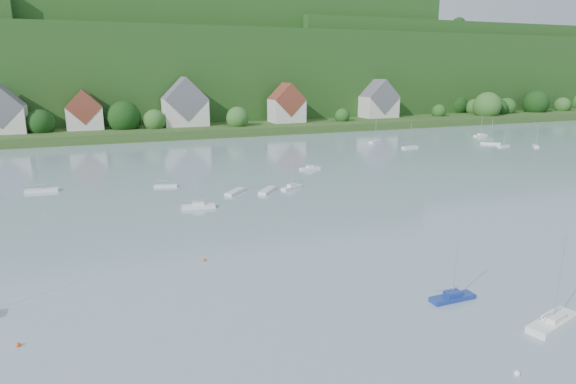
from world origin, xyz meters
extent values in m
cube|color=#2F4D1C|center=(0.00, 200.00, 1.50)|extent=(600.00, 60.00, 3.00)
cube|color=#1D4415|center=(0.00, 275.00, 20.00)|extent=(620.00, 160.00, 40.00)
cube|color=#1D4415|center=(10.00, 270.00, 28.00)|extent=(240.00, 130.00, 60.00)
cube|color=#1D4415|center=(160.00, 255.00, 22.00)|extent=(200.00, 110.00, 48.00)
sphere|color=#266023|center=(141.50, 180.22, 7.19)|extent=(12.88, 12.88, 12.88)
sphere|color=black|center=(139.35, 197.94, 6.40)|extent=(10.46, 10.46, 10.46)
sphere|color=#194514|center=(118.43, 184.90, 5.10)|extent=(6.45, 6.45, 6.45)
sphere|color=black|center=(152.01, 194.00, 6.47)|extent=(10.68, 10.68, 10.68)
sphere|color=black|center=(177.90, 186.42, 7.18)|extent=(12.85, 12.85, 12.85)
sphere|color=#266023|center=(-6.80, 183.88, 5.66)|extent=(8.19, 8.19, 8.19)
sphere|color=#266023|center=(153.96, 190.35, 6.41)|extent=(10.50, 10.50, 10.50)
sphere|color=black|center=(152.76, 184.28, 5.62)|extent=(8.05, 8.05, 8.05)
sphere|color=#266023|center=(-51.96, 186.07, 5.11)|extent=(6.49, 6.49, 6.49)
sphere|color=#266023|center=(46.85, 192.08, 6.95)|extent=(12.16, 12.16, 12.16)
sphere|color=#266023|center=(22.99, 179.93, 5.84)|extent=(8.73, 8.73, 8.73)
sphere|color=black|center=(-43.87, 185.86, 6.03)|extent=(9.32, 9.32, 9.32)
sphere|color=#194514|center=(198.64, 187.75, 5.51)|extent=(7.74, 7.74, 7.74)
sphere|color=#194514|center=(159.04, 186.11, 5.87)|extent=(8.84, 8.84, 8.84)
sphere|color=#194514|center=(67.84, 181.69, 5.03)|extent=(6.24, 6.24, 6.24)
sphere|color=black|center=(89.43, 194.54, 5.65)|extent=(8.16, 8.16, 8.16)
sphere|color=#266023|center=(144.77, 192.32, 5.63)|extent=(8.09, 8.09, 8.09)
sphere|color=#266023|center=(197.13, 187.30, 5.65)|extent=(8.14, 8.14, 8.14)
sphere|color=black|center=(-17.00, 186.36, 6.87)|extent=(11.92, 11.92, 11.92)
sphere|color=#194514|center=(60.71, 274.89, 60.56)|extent=(14.65, 14.65, 14.65)
sphere|color=#194514|center=(101.03, 257.97, 59.41)|extent=(8.03, 8.03, 8.03)
sphere|color=#266023|center=(176.64, 258.30, 47.67)|extent=(9.52, 9.52, 9.52)
sphere|color=#266023|center=(233.20, 259.00, 47.60)|extent=(9.12, 9.12, 9.12)
sphere|color=#266023|center=(100.48, 258.36, 48.62)|extent=(14.97, 14.97, 14.97)
sphere|color=black|center=(161.92, 228.86, 47.32)|extent=(7.52, 7.52, 7.52)
sphere|color=#194514|center=(78.67, 255.82, 47.71)|extent=(9.78, 9.78, 9.78)
sphere|color=#194514|center=(119.68, 254.71, 48.10)|extent=(12.02, 12.02, 12.02)
sphere|color=black|center=(137.90, 236.02, 48.02)|extent=(11.57, 11.57, 11.57)
sphere|color=#194514|center=(122.43, 222.73, 48.21)|extent=(12.65, 12.65, 12.65)
sphere|color=#266023|center=(142.64, 228.37, 47.45)|extent=(8.28, 8.28, 8.28)
sphere|color=black|center=(167.90, 264.31, 47.31)|extent=(7.47, 7.47, 7.47)
sphere|color=#266023|center=(99.14, 247.22, 47.66)|extent=(9.48, 9.48, 9.48)
sphere|color=black|center=(189.44, 271.22, 41.48)|extent=(8.43, 8.43, 8.43)
sphere|color=#194514|center=(-39.98, 262.14, 42.10)|extent=(12.01, 12.01, 12.01)
sphere|color=black|center=(182.06, 244.68, 42.37)|extent=(13.54, 13.54, 13.54)
sphere|color=black|center=(118.67, 252.35, 42.64)|extent=(15.08, 15.08, 15.08)
sphere|color=#266023|center=(108.41, 268.02, 42.80)|extent=(15.99, 15.99, 15.99)
sphere|color=black|center=(-3.70, 272.21, 42.75)|extent=(15.72, 15.72, 15.72)
sphere|color=#266023|center=(218.40, 301.50, 42.48)|extent=(14.17, 14.17, 14.17)
sphere|color=#194514|center=(10.88, 267.92, 41.84)|extent=(10.54, 10.54, 10.54)
sphere|color=black|center=(233.10, 233.99, 42.47)|extent=(14.14, 14.14, 14.14)
cube|color=beige|center=(-55.00, 187.00, 7.50)|extent=(14.00, 10.00, 9.00)
cube|color=slate|center=(-55.00, 187.00, 12.00)|extent=(14.00, 10.40, 14.00)
cube|color=beige|center=(-30.00, 189.00, 7.00)|extent=(12.00, 9.00, 8.00)
cube|color=brown|center=(-30.00, 189.00, 11.00)|extent=(12.00, 9.36, 12.00)
cube|color=beige|center=(5.00, 188.00, 8.00)|extent=(16.00, 11.00, 10.00)
cube|color=slate|center=(5.00, 188.00, 13.00)|extent=(16.00, 11.44, 16.00)
cube|color=beige|center=(45.00, 186.00, 7.50)|extent=(13.00, 10.00, 9.00)
cube|color=brown|center=(45.00, 186.00, 12.00)|extent=(13.00, 10.40, 13.00)
cube|color=beige|center=(90.00, 190.00, 7.50)|extent=(15.00, 10.00, 9.00)
cube|color=slate|center=(90.00, 190.00, 12.00)|extent=(15.00, 10.40, 15.00)
cube|color=navy|center=(7.75, 39.95, 0.25)|extent=(5.08, 1.45, 0.51)
cube|color=navy|center=(7.75, 39.95, 0.76)|extent=(1.78, 1.00, 0.50)
cylinder|color=silver|center=(7.75, 39.95, 3.67)|extent=(0.10, 0.10, 6.34)
cylinder|color=silver|center=(6.99, 39.95, 1.41)|extent=(2.79, 0.09, 0.08)
cube|color=white|center=(13.14, 32.17, 0.34)|extent=(6.99, 3.61, 0.67)
cube|color=white|center=(13.14, 32.17, 0.92)|extent=(2.62, 1.90, 0.50)
cylinder|color=silver|center=(13.14, 32.17, 4.88)|extent=(0.10, 0.10, 8.41)
cylinder|color=silver|center=(12.17, 31.90, 1.57)|extent=(3.59, 1.06, 0.08)
sphere|color=white|center=(3.91, 27.49, 0.00)|extent=(0.50, 0.50, 0.50)
sphere|color=#F8551D|center=(-14.54, 60.21, 0.00)|extent=(0.47, 0.47, 0.47)
sphere|color=#F8551D|center=(-33.90, 46.59, 0.00)|extent=(0.46, 0.46, 0.46)
cube|color=white|center=(103.30, 141.32, 0.29)|extent=(5.89, 2.45, 0.57)
cube|color=white|center=(103.30, 141.32, 0.82)|extent=(2.15, 1.41, 0.50)
cylinder|color=silver|center=(103.30, 141.32, 4.14)|extent=(0.10, 0.10, 7.14)
cylinder|color=silver|center=(102.46, 141.19, 1.47)|extent=(3.12, 0.56, 0.08)
cube|color=white|center=(4.52, 91.30, 0.30)|extent=(5.01, 5.66, 0.59)
cylinder|color=silver|center=(4.52, 91.30, 4.30)|extent=(0.10, 0.10, 7.42)
cylinder|color=silver|center=(3.96, 90.61, 1.49)|extent=(2.11, 2.59, 0.08)
cube|color=white|center=(92.54, 119.23, 0.24)|extent=(4.94, 2.44, 0.48)
cylinder|color=silver|center=(92.54, 119.23, 3.45)|extent=(0.10, 0.10, 5.95)
cylinder|color=silver|center=(91.85, 119.06, 1.38)|extent=(2.56, 0.71, 0.08)
cube|color=white|center=(59.73, 141.89, 0.31)|extent=(6.19, 4.51, 0.61)
cylinder|color=silver|center=(59.73, 141.89, 4.45)|extent=(0.10, 0.10, 7.67)
cylinder|color=silver|center=(58.92, 141.44, 1.51)|extent=(2.98, 1.72, 0.08)
cube|color=white|center=(-13.79, 102.81, 0.23)|extent=(4.82, 2.42, 0.46)
cylinder|color=silver|center=(-13.79, 102.81, 3.37)|extent=(0.10, 0.10, 5.81)
cylinder|color=silver|center=(-14.46, 102.98, 1.36)|extent=(2.50, 0.71, 0.08)
cube|color=white|center=(-1.73, 92.61, 0.28)|extent=(5.00, 5.11, 0.56)
cylinder|color=silver|center=(-1.73, 92.61, 4.05)|extent=(0.10, 0.10, 6.98)
cylinder|color=silver|center=(-2.31, 92.00, 1.46)|extent=(2.19, 2.27, 0.08)
cube|color=white|center=(10.04, 92.01, 0.26)|extent=(5.20, 3.66, 0.51)
cube|color=white|center=(10.04, 92.01, 0.76)|extent=(2.06, 1.72, 0.50)
cylinder|color=silver|center=(10.04, 92.01, 3.72)|extent=(0.10, 0.10, 6.41)
cylinder|color=silver|center=(9.36, 91.65, 1.41)|extent=(2.53, 1.39, 0.08)
cube|color=white|center=(-37.34, 107.51, 0.31)|extent=(6.21, 2.07, 0.61)
cylinder|color=silver|center=(-37.34, 107.51, 4.43)|extent=(0.10, 0.10, 7.64)
cylinder|color=silver|center=(-38.26, 107.56, 1.51)|extent=(3.36, 0.28, 0.08)
cube|color=white|center=(-10.52, 84.64, 0.29)|extent=(6.02, 2.43, 0.59)
cube|color=white|center=(-10.52, 84.64, 0.84)|extent=(2.19, 1.42, 0.50)
cylinder|color=silver|center=(-10.52, 84.64, 4.24)|extent=(0.10, 0.10, 7.32)
cylinder|color=silver|center=(-11.39, 84.76, 1.49)|extent=(3.20, 0.52, 0.08)
cube|color=white|center=(63.59, 127.83, 0.28)|extent=(5.89, 2.63, 0.57)
cylinder|color=silver|center=(63.59, 127.83, 4.13)|extent=(0.10, 0.10, 7.12)
cylinder|color=silver|center=(62.75, 127.67, 1.47)|extent=(3.09, 0.66, 0.08)
cube|color=white|center=(92.44, 124.82, 0.30)|extent=(5.63, 5.24, 0.60)
cylinder|color=silver|center=(92.44, 124.82, 4.36)|extent=(0.10, 0.10, 7.52)
cylinder|color=silver|center=(91.76, 125.41, 1.50)|extent=(2.54, 2.25, 0.08)
cube|color=white|center=(21.42, 108.62, 0.26)|extent=(5.32, 2.06, 0.52)
cube|color=white|center=(21.42, 108.62, 0.77)|extent=(1.92, 1.22, 0.50)
cylinder|color=silver|center=(21.42, 108.62, 3.76)|extent=(0.10, 0.10, 6.48)
cylinder|color=silver|center=(20.64, 108.53, 1.42)|extent=(2.84, 0.42, 0.08)
cube|color=white|center=(102.14, 115.86, 0.25)|extent=(4.28, 4.73, 0.50)
cylinder|color=silver|center=(102.14, 115.86, 3.62)|extent=(0.10, 0.10, 6.25)
cylinder|color=silver|center=(101.66, 115.28, 1.40)|extent=(1.82, 2.16, 0.08)
camera|label=1|loc=(-25.47, 2.31, 23.75)|focal=30.36mm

